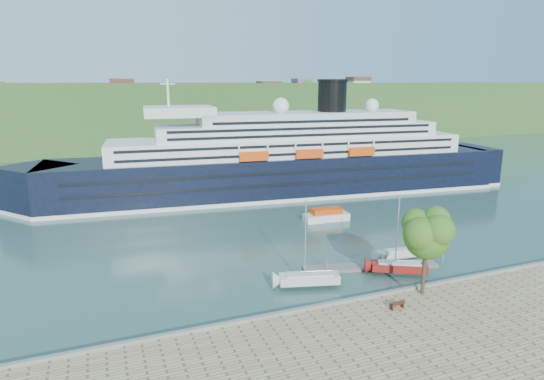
% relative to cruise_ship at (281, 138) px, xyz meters
% --- Properties ---
extents(ground, '(400.00, 400.00, 0.00)m').
position_rel_cruise_ship_xyz_m(ground, '(-7.53, -51.74, -12.54)').
color(ground, '#2C4E48').
rests_on(ground, ground).
extents(far_hillside, '(400.00, 50.00, 24.00)m').
position_rel_cruise_ship_xyz_m(far_hillside, '(-7.53, 93.26, -0.54)').
color(far_hillside, '#345622').
rests_on(far_hillside, ground).
extents(quay_coping, '(220.00, 0.50, 0.30)m').
position_rel_cruise_ship_xyz_m(quay_coping, '(-7.53, -51.94, -11.39)').
color(quay_coping, slate).
rests_on(quay_coping, promenade).
extents(cruise_ship, '(112.69, 26.61, 25.07)m').
position_rel_cruise_ship_xyz_m(cruise_ship, '(0.00, 0.00, 0.00)').
color(cruise_ship, black).
rests_on(cruise_ship, ground).
extents(park_bench, '(1.79, 0.85, 1.11)m').
position_rel_cruise_ship_xyz_m(park_bench, '(-9.14, -55.18, -10.98)').
color(park_bench, '#4B2315').
rests_on(park_bench, promenade).
extents(promenade_tree, '(6.65, 6.65, 11.02)m').
position_rel_cruise_ship_xyz_m(promenade_tree, '(-4.25, -53.24, -6.03)').
color(promenade_tree, '#2F6019').
rests_on(promenade_tree, promenade).
extents(floating_pontoon, '(18.38, 6.49, 0.41)m').
position_rel_cruise_ship_xyz_m(floating_pontoon, '(-4.35, -42.94, -12.33)').
color(floating_pontoon, gray).
rests_on(floating_pontoon, ground).
extents(sailboat_white_near, '(8.39, 4.27, 10.44)m').
position_rel_cruise_ship_xyz_m(sailboat_white_near, '(-14.58, -45.20, -7.32)').
color(sailboat_white_near, silver).
rests_on(sailboat_white_near, ground).
extents(sailboat_red, '(7.86, 5.54, 10.02)m').
position_rel_cruise_ship_xyz_m(sailboat_red, '(-2.08, -46.04, -7.53)').
color(sailboat_red, maroon).
rests_on(sailboat_red, ground).
extents(sailboat_white_far, '(7.09, 2.72, 8.93)m').
position_rel_cruise_ship_xyz_m(sailboat_white_far, '(1.09, -41.74, -8.07)').
color(sailboat_white_far, silver).
rests_on(sailboat_white_far, ground).
extents(tender_launch, '(8.47, 3.37, 2.29)m').
position_rel_cruise_ship_xyz_m(tender_launch, '(0.09, -21.65, -11.39)').
color(tender_launch, '#E1450D').
rests_on(tender_launch, ground).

